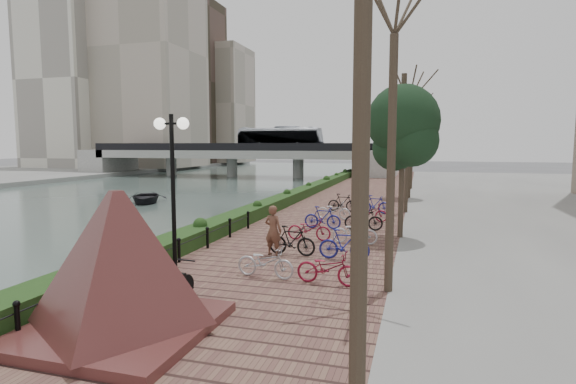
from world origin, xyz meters
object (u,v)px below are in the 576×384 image
at_px(granite_monument, 119,261).
at_px(boat, 145,197).
at_px(motorcycle, 170,287).
at_px(pedestrian, 273,230).
at_px(lamppost, 172,161).

distance_m(granite_monument, boat, 24.75).
height_order(motorcycle, pedestrian, pedestrian).
distance_m(granite_monument, lamppost, 3.95).
height_order(granite_monument, motorcycle, granite_monument).
relative_size(granite_monument, pedestrian, 2.74).
bearing_deg(pedestrian, lamppost, 75.38).
relative_size(granite_monument, lamppost, 1.03).
relative_size(granite_monument, motorcycle, 2.95).
relative_size(lamppost, motorcycle, 2.87).
xyz_separation_m(granite_monument, pedestrian, (0.95, 6.81, -0.59)).
height_order(granite_monument, pedestrian, granite_monument).
bearing_deg(granite_monument, lamppost, 102.93).
distance_m(pedestrian, boat, 20.04).
height_order(pedestrian, boat, pedestrian).
xyz_separation_m(pedestrian, boat, (-14.38, 13.93, -0.92)).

